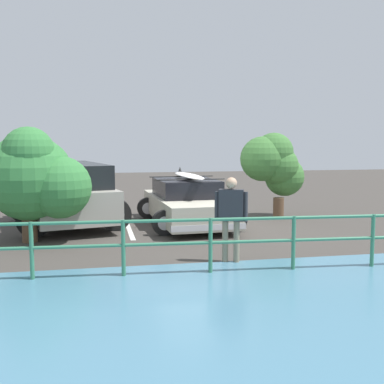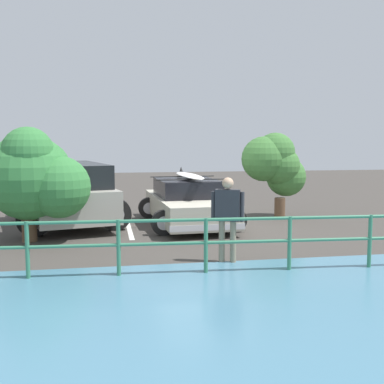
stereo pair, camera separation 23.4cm
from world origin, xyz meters
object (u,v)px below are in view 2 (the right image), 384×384
object	(u,v)px
person_bystander	(228,212)
suv_car	(67,193)
bush_near_right	(36,175)
bush_near_left	(275,164)
sedan_car	(188,203)

from	to	relation	value
person_bystander	suv_car	bearing A→B (deg)	-54.91
suv_car	bush_near_right	world-z (taller)	bush_near_right
bush_near_left	bush_near_right	distance (m)	6.81
sedan_car	person_bystander	distance (m)	4.16
sedan_car	suv_car	world-z (taller)	suv_car
sedan_car	person_bystander	size ratio (longest dim) A/B	2.71
suv_car	bush_near_left	world-z (taller)	bush_near_left
sedan_car	bush_near_left	size ratio (longest dim) A/B	1.73
sedan_car	suv_car	size ratio (longest dim) A/B	0.94
sedan_car	bush_near_left	distance (m)	2.98
suv_car	bush_near_left	xyz separation A→B (m)	(-5.93, -0.21, 0.72)
person_bystander	bush_near_left	xyz separation A→B (m)	(-2.68, -4.84, 0.64)
bush_near_left	bush_near_right	bearing A→B (deg)	19.57
person_bystander	bush_near_right	world-z (taller)	bush_near_right
suv_car	bush_near_right	size ratio (longest dim) A/B	1.79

